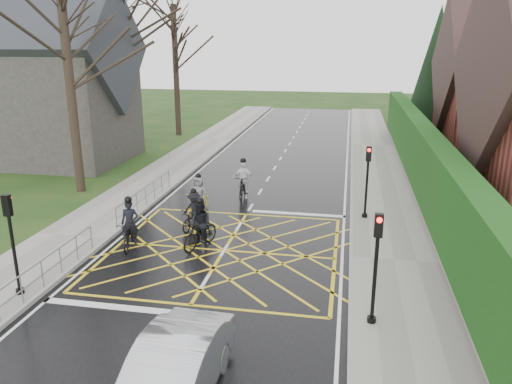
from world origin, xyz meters
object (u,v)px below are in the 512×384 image
(cyclist_rear, at_px, (130,230))
(cyclist_lead, at_px, (199,199))
(cyclist_front, at_px, (243,183))
(car, at_px, (171,377))
(cyclist_mid, at_px, (194,214))
(cyclist_back, at_px, (200,229))

(cyclist_rear, bearing_deg, cyclist_lead, 57.88)
(cyclist_rear, distance_m, cyclist_front, 7.20)
(cyclist_rear, relative_size, car, 0.47)
(cyclist_rear, distance_m, cyclist_mid, 2.86)
(cyclist_back, bearing_deg, cyclist_lead, 129.31)
(cyclist_lead, bearing_deg, cyclist_front, 69.51)
(cyclist_front, distance_m, cyclist_lead, 2.84)
(cyclist_mid, height_order, cyclist_lead, cyclist_lead)
(cyclist_front, relative_size, cyclist_lead, 1.05)
(cyclist_lead, bearing_deg, car, -64.04)
(cyclist_back, relative_size, cyclist_front, 0.99)
(cyclist_front, bearing_deg, cyclist_lead, -125.02)
(cyclist_front, xyz_separation_m, car, (1.54, -14.41, -0.00))
(cyclist_back, relative_size, cyclist_lead, 1.04)
(cyclist_lead, relative_size, car, 0.43)
(cyclist_lead, bearing_deg, cyclist_rear, -96.50)
(cyclist_rear, relative_size, cyclist_lead, 1.09)
(cyclist_back, xyz_separation_m, car, (1.83, -8.21, -0.00))
(cyclist_rear, relative_size, cyclist_mid, 1.15)
(cyclist_rear, xyz_separation_m, cyclist_back, (2.60, 0.39, 0.10))
(cyclist_front, height_order, cyclist_lead, cyclist_front)
(cyclist_lead, distance_m, car, 12.40)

